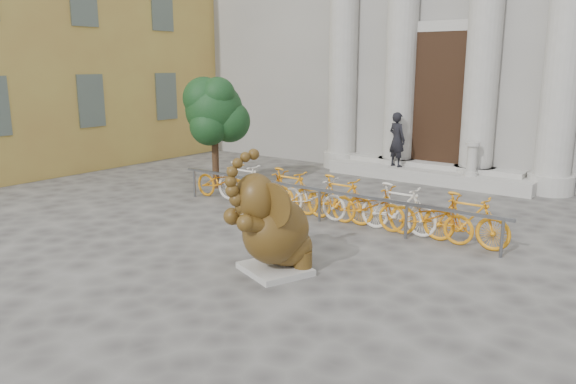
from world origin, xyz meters
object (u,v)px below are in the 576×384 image
Objects in this scene: bike_rack at (325,197)px; tree at (214,111)px; elephant_statue at (273,228)px; pedestrian at (397,140)px.

tree is (-4.07, 0.81, 1.58)m from bike_rack.
bike_rack is (-1.10, 3.21, -0.24)m from elephant_statue.
bike_rack is at bearing -11.22° from tree.
elephant_statue is 1.29× the size of pedestrian.
elephant_statue is 0.68× the size of tree.
pedestrian reaches higher than bike_rack.
bike_rack is 2.69× the size of tree.
elephant_statue is 3.40m from bike_rack.
bike_rack is at bearing 129.93° from elephant_statue.
tree is 1.88× the size of pedestrian.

